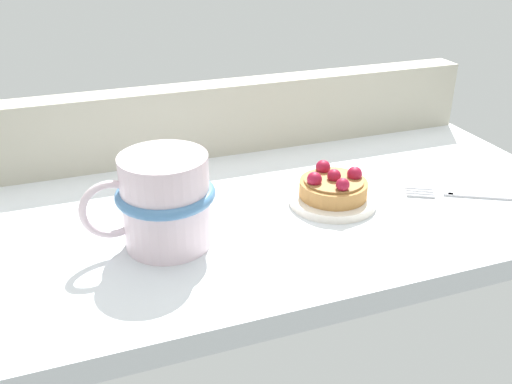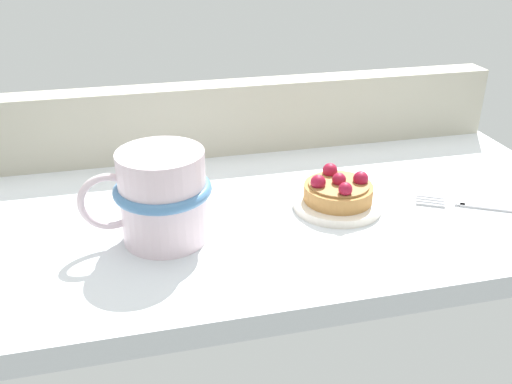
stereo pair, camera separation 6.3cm
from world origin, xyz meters
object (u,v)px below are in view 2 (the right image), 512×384
object	(u,v)px
raspberry_tart	(338,190)
coffee_mug	(161,196)
dessert_plate	(337,204)
dessert_fork	(484,206)

from	to	relation	value
raspberry_tart	coffee_mug	bearing A→B (deg)	-173.65
dessert_plate	raspberry_tart	bearing A→B (deg)	111.02
raspberry_tart	dessert_fork	distance (cm)	17.85
raspberry_tart	coffee_mug	xyz separation A→B (cm)	(-21.05, -2.34, 2.85)
raspberry_tart	coffee_mug	world-z (taller)	coffee_mug
dessert_plate	coffee_mug	xyz separation A→B (cm)	(-21.05, -2.33, 4.73)
dessert_plate	raspberry_tart	distance (cm)	1.88
raspberry_tart	dessert_plate	bearing A→B (deg)	-68.98
dessert_plate	dessert_fork	xyz separation A→B (cm)	(17.15, -4.44, -0.18)
dessert_plate	dessert_fork	distance (cm)	17.72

